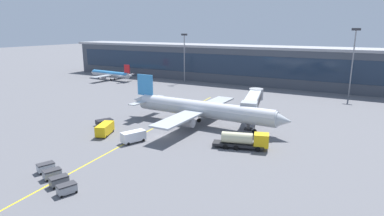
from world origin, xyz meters
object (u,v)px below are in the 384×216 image
baggage_cart_1 (52,174)px  baggage_cart_3 (67,189)px  pushback_tug (105,122)px  crew_van (134,136)px  baggage_cart_0 (46,167)px  lavatory_truck (105,128)px  commuter_jet_far (111,74)px  main_airliner (203,109)px  fuel_tanker (244,140)px  baggage_cart_2 (59,181)px

baggage_cart_1 → baggage_cart_3: size_ratio=1.00×
pushback_tug → baggage_cart_1: (13.26, -25.72, -0.07)m
crew_van → baggage_cart_0: size_ratio=1.79×
lavatory_truck → baggage_cart_0: 19.85m
baggage_cart_3 → commuter_jet_far: 107.06m
main_airliner → lavatory_truck: main_airliner is taller
pushback_tug → lavatory_truck: (5.21, -5.38, 0.57)m
fuel_tanker → crew_van: (-21.37, -7.40, -0.43)m
lavatory_truck → crew_van: (8.63, -0.76, -0.11)m
pushback_tug → commuter_jet_far: 73.23m
baggage_cart_1 → baggage_cart_2: size_ratio=1.00×
baggage_cart_0 → baggage_cart_1: same height
main_airliner → crew_van: bearing=-111.5°
fuel_tanker → baggage_cart_1: bearing=-129.1°
crew_van → pushback_tug: bearing=156.1°
baggage_cart_0 → main_airliner: bearing=73.7°
fuel_tanker → baggage_cart_3: bearing=-118.6°
baggage_cart_1 → fuel_tanker: bearing=50.9°
pushback_tug → baggage_cart_0: size_ratio=1.46×
baggage_cart_3 → commuter_jet_far: bearing=129.1°
fuel_tanker → baggage_cart_0: size_ratio=3.66×
commuter_jet_far → baggage_cart_2: bearing=-51.8°
lavatory_truck → baggage_cart_1: 21.88m
baggage_cart_3 → commuter_jet_far: commuter_jet_far is taller
baggage_cart_2 → commuter_jet_far: commuter_jet_far is taller
fuel_tanker → main_airliner: bearing=144.6°
commuter_jet_far → baggage_cart_1: bearing=-52.7°
crew_van → baggage_cart_2: size_ratio=1.79×
lavatory_truck → baggage_cart_1: bearing=-68.4°
crew_van → baggage_cart_3: bearing=-76.2°
main_airliner → commuter_jet_far: 81.63m
crew_van → baggage_cart_0: crew_van is taller
main_airliner → fuel_tanker: (14.41, -10.26, -2.26)m
fuel_tanker → baggage_cart_1: (-21.96, -26.99, -0.96)m
main_airliner → baggage_cart_2: bearing=-96.8°
baggage_cart_1 → lavatory_truck: bearing=111.6°
baggage_cart_0 → pushback_tug: bearing=112.7°
pushback_tug → baggage_cart_3: 33.99m
fuel_tanker → baggage_cart_3: fuel_tanker is taller
baggage_cart_2 → baggage_cart_3: 3.20m
crew_van → baggage_cart_3: 22.55m
baggage_cart_1 → baggage_cart_3: same height
baggage_cart_3 → commuter_jet_far: (-67.45, 83.12, 1.87)m
baggage_cart_2 → commuter_jet_far: size_ratio=0.11×
crew_van → baggage_cart_2: crew_van is taller
lavatory_truck → baggage_cart_0: (5.06, -19.19, -0.64)m
pushback_tug → commuter_jet_far: bearing=131.2°
baggage_cart_2 → commuter_jet_far: bearing=128.2°
baggage_cart_1 → commuter_jet_far: 101.55m
baggage_cart_2 → fuel_tanker: bearing=56.0°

